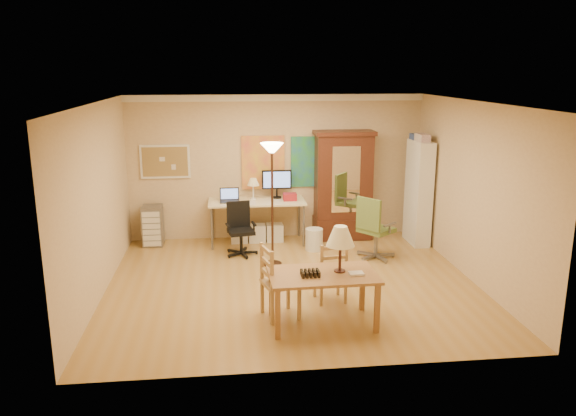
{
  "coord_description": "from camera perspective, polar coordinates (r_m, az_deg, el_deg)",
  "views": [
    {
      "loc": [
        -0.96,
        -7.89,
        3.17
      ],
      "look_at": [
        -0.03,
        0.3,
        1.11
      ],
      "focal_mm": 35.0,
      "sensor_mm": 36.0,
      "label": 1
    }
  ],
  "objects": [
    {
      "name": "office_chair_green",
      "position": [
        9.66,
        8.78,
        -3.45
      ],
      "size": [
        0.69,
        0.69,
        1.09
      ],
      "color": "slate",
      "rests_on": "floor"
    },
    {
      "name": "floor",
      "position": [
        8.56,
        0.42,
        -7.68
      ],
      "size": [
        5.5,
        5.5,
        0.0
      ],
      "primitive_type": "plane",
      "color": "#A77B3B",
      "rests_on": "ground"
    },
    {
      "name": "dining_table",
      "position": [
        7.05,
        4.21,
        -5.61
      ],
      "size": [
        1.37,
        0.84,
        1.27
      ],
      "color": "brown",
      "rests_on": "floor"
    },
    {
      "name": "computer_desk",
      "position": [
        10.42,
        -3.01,
        -0.87
      ],
      "size": [
        1.76,
        0.77,
        1.33
      ],
      "color": "beige",
      "rests_on": "floor"
    },
    {
      "name": "office_chair_black",
      "position": [
        9.8,
        -4.82,
        -3.35
      ],
      "size": [
        0.57,
        0.57,
        0.92
      ],
      "color": "black",
      "rests_on": "floor"
    },
    {
      "name": "corkboard",
      "position": [
        10.55,
        -12.37,
        4.62
      ],
      "size": [
        0.9,
        0.04,
        0.62
      ],
      "primitive_type": "cube",
      "color": "#988047",
      "rests_on": "floor"
    },
    {
      "name": "ladder_chair_left",
      "position": [
        7.31,
        -1.02,
        -7.72
      ],
      "size": [
        0.53,
        0.55,
        0.98
      ],
      "color": "#A27E4A",
      "rests_on": "floor"
    },
    {
      "name": "ladder_chair_back",
      "position": [
        7.83,
        4.37,
        -6.66
      ],
      "size": [
        0.44,
        0.43,
        0.87
      ],
      "color": "#A27E4A",
      "rests_on": "floor"
    },
    {
      "name": "art_panel_right",
      "position": [
        10.63,
        2.32,
        4.73
      ],
      "size": [
        0.75,
        0.04,
        0.95
      ],
      "primitive_type": "cube",
      "color": "teal",
      "rests_on": "floor"
    },
    {
      "name": "torchiere_lamp",
      "position": [
        8.92,
        -1.64,
        4.06
      ],
      "size": [
        0.37,
        0.37,
        2.02
      ],
      "color": "#392116",
      "rests_on": "floor"
    },
    {
      "name": "art_panel_left",
      "position": [
        10.53,
        -2.54,
        4.64
      ],
      "size": [
        0.8,
        0.04,
        1.0
      ],
      "primitive_type": "cube",
      "color": "yellow",
      "rests_on": "floor"
    },
    {
      "name": "wastebin",
      "position": [
        10.03,
        2.67,
        -3.2
      ],
      "size": [
        0.31,
        0.31,
        0.39
      ],
      "primitive_type": "cylinder",
      "color": "silver",
      "rests_on": "floor"
    },
    {
      "name": "armoire",
      "position": [
        10.61,
        5.6,
        1.59
      ],
      "size": [
        1.11,
        0.53,
        2.05
      ],
      "color": "#371A0F",
      "rests_on": "floor"
    },
    {
      "name": "drawer_cart",
      "position": [
        10.57,
        -13.57,
        -1.75
      ],
      "size": [
        0.36,
        0.44,
        0.73
      ],
      "color": "slate",
      "rests_on": "floor"
    },
    {
      "name": "bookshelf",
      "position": [
        10.54,
        13.11,
        1.51
      ],
      "size": [
        0.29,
        0.76,
        1.9
      ],
      "color": "white",
      "rests_on": "floor"
    },
    {
      "name": "crown_molding",
      "position": [
        10.41,
        -1.21,
        11.13
      ],
      "size": [
        5.5,
        0.08,
        0.12
      ],
      "primitive_type": "cube",
      "color": "white",
      "rests_on": "floor"
    }
  ]
}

